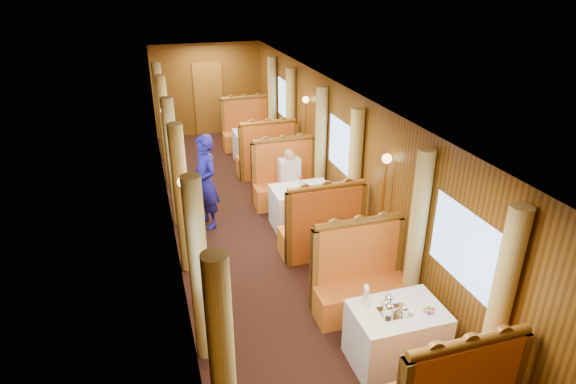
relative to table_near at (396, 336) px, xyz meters
name	(u,v)px	position (x,y,z in m)	size (l,w,h in m)	color
floor	(262,231)	(-0.75, 3.50, -0.38)	(3.00, 12.00, 0.01)	black
ceiling	(258,93)	(-0.75, 3.50, 2.12)	(3.00, 12.00, 0.01)	silver
wall_far	(208,90)	(-0.75, 9.50, 0.88)	(3.00, 2.50, 0.01)	brown
wall_left	(169,177)	(-2.25, 3.50, 0.88)	(12.00, 2.50, 0.01)	brown
wall_right	(343,158)	(0.75, 3.50, 0.88)	(12.00, 2.50, 0.01)	brown
doorway_far	(209,99)	(-0.75, 9.47, 0.62)	(0.80, 0.04, 2.00)	brown
table_near	(396,336)	(0.00, 0.00, 0.00)	(1.05, 0.72, 0.75)	white
banquette_near_aft	(360,283)	(0.00, 1.01, 0.05)	(1.30, 0.55, 1.34)	#BC3D14
table_mid	(302,207)	(0.00, 3.50, 0.00)	(1.05, 0.72, 0.75)	white
banquette_mid_fwd	(322,232)	(0.00, 2.49, 0.05)	(1.30, 0.55, 1.34)	#BC3D14
banquette_mid_aft	(286,183)	(0.00, 4.51, 0.05)	(1.30, 0.55, 1.34)	#BC3D14
table_far	(256,146)	(0.00, 7.00, 0.00)	(1.05, 0.72, 0.75)	white
banquette_far_fwd	(267,158)	(0.00, 5.99, 0.05)	(1.30, 0.55, 1.34)	#BC3D14
banquette_far_aft	(247,132)	(0.00, 8.01, 0.05)	(1.30, 0.55, 1.34)	#BC3D14
tea_tray	(395,312)	(-0.07, -0.03, 0.38)	(0.34, 0.26, 0.01)	silver
teapot_left	(389,312)	(-0.17, -0.07, 0.44)	(0.17, 0.13, 0.14)	silver
teapot_right	(404,313)	(-0.01, -0.12, 0.43)	(0.14, 0.11, 0.12)	silver
teapot_back	(389,303)	(-0.11, 0.07, 0.44)	(0.17, 0.13, 0.14)	silver
fruit_plate	(429,311)	(0.29, -0.14, 0.39)	(0.20, 0.20, 0.05)	white
cup_inboard	(366,300)	(-0.34, 0.16, 0.48)	(0.08, 0.08, 0.26)	white
cup_outboard	(365,297)	(-0.33, 0.21, 0.48)	(0.08, 0.08, 0.26)	white
rose_vase_mid	(301,180)	(-0.03, 3.48, 0.55)	(0.06, 0.06, 0.36)	silver
rose_vase_far	(257,124)	(0.03, 6.98, 0.55)	(0.06, 0.06, 0.36)	silver
window_left_near	(196,295)	(-2.24, 0.00, 1.07)	(1.20, 0.90, 0.01)	#80ADE4
curtain_left_near_a	(223,373)	(-2.13, -0.78, 0.80)	(0.22, 0.22, 2.35)	#D6C36D
curtain_left_near_b	(199,272)	(-2.13, 0.78, 0.80)	(0.22, 0.22, 2.35)	#D6C36D
window_right_near	(464,247)	(0.74, 0.00, 1.07)	(1.20, 0.90, 0.01)	#80ADE4
curtain_right_near_a	(498,312)	(0.63, -0.78, 0.80)	(0.22, 0.22, 2.35)	#D6C36D
curtain_right_near_b	(416,236)	(0.63, 0.78, 0.80)	(0.22, 0.22, 2.35)	#D6C36D
window_left_mid	(169,165)	(-2.24, 3.50, 1.07)	(1.20, 0.90, 0.01)	#80ADE4
curtain_left_mid_a	(182,200)	(-2.13, 2.72, 0.80)	(0.22, 0.22, 2.35)	#D6C36D
curtain_left_mid_b	(173,163)	(-2.13, 4.28, 0.80)	(0.22, 0.22, 2.35)	#D6C36D
window_right_mid	(342,147)	(0.74, 3.50, 1.07)	(1.20, 0.90, 0.01)	#80ADE4
curtain_right_mid_a	(354,179)	(0.63, 2.72, 0.80)	(0.22, 0.22, 2.35)	#D6C36D
curtain_right_mid_b	(321,148)	(0.63, 4.28, 0.80)	(0.22, 0.22, 2.35)	#D6C36D
window_left_far	(157,110)	(-2.24, 7.00, 1.07)	(1.20, 0.90, 0.01)	#80ADE4
curtain_left_far_a	(166,131)	(-2.13, 6.22, 0.80)	(0.22, 0.22, 2.35)	#D6C36D
curtain_left_far_b	(161,112)	(-2.13, 7.78, 0.80)	(0.22, 0.22, 2.35)	#D6C36D
window_right_far	(285,100)	(0.74, 7.00, 1.07)	(1.20, 0.90, 0.01)	#80ADE4
curtain_right_far_a	(291,120)	(0.63, 6.22, 0.80)	(0.22, 0.22, 2.35)	#D6C36D
curtain_right_far_b	(273,104)	(0.63, 7.78, 0.80)	(0.22, 0.22, 2.35)	#D6C36D
sconce_left_fore	(186,217)	(-2.15, 1.75, 1.01)	(0.14, 0.14, 1.95)	#BF8C3F
sconce_right_fore	(384,191)	(0.65, 1.75, 1.01)	(0.14, 0.14, 1.95)	#BF8C3F
sconce_left_aft	(167,136)	(-2.15, 5.25, 1.01)	(0.14, 0.14, 1.95)	#BF8C3F
sconce_right_aft	(305,123)	(0.65, 5.25, 1.01)	(0.14, 0.14, 1.95)	#BF8C3F
steward	(206,182)	(-1.62, 4.02, 0.49)	(0.63, 0.41, 1.72)	navy
passenger	(290,174)	(0.00, 4.24, 0.37)	(0.40, 0.44, 0.76)	beige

